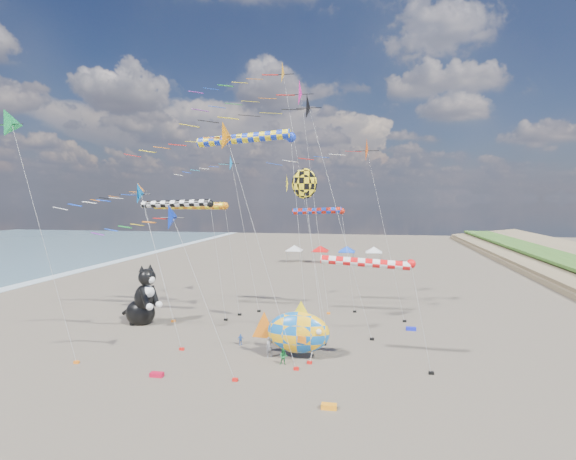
# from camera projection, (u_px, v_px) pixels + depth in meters

# --- Properties ---
(ground) EXTENTS (260.00, 260.00, 0.00)m
(ground) POSITION_uv_depth(u_px,v_px,m) (224.00, 407.00, 26.32)
(ground) COLOR brown
(ground) RESTS_ON ground
(delta_kite_0) EXTENTS (12.31, 2.24, 17.80)m
(delta_kite_0) POSITION_uv_depth(u_px,v_px,m) (220.00, 140.00, 31.82)
(delta_kite_0) COLOR orange
(delta_kite_0) RESTS_ON ground
(delta_kite_1) EXTENTS (13.01, 2.53, 18.22)m
(delta_kite_1) POSITION_uv_depth(u_px,v_px,m) (361.00, 153.00, 44.02)
(delta_kite_1) COLOR #E75010
(delta_kite_1) RESTS_ON ground
(delta_kite_2) EXTENTS (15.85, 2.47, 21.34)m
(delta_kite_2) POSITION_uv_depth(u_px,v_px,m) (304.00, 110.00, 38.42)
(delta_kite_2) COLOR black
(delta_kite_2) RESTS_ON ground
(delta_kite_3) EXTENTS (9.54, 1.85, 16.97)m
(delta_kite_3) POSITION_uv_depth(u_px,v_px,m) (221.00, 166.00, 48.01)
(delta_kite_3) COLOR #0F83DD
(delta_kite_3) RESTS_ON ground
(delta_kite_4) EXTENTS (8.80, 1.75, 13.87)m
(delta_kite_4) POSITION_uv_depth(u_px,v_px,m) (135.00, 194.00, 44.21)
(delta_kite_4) COLOR orange
(delta_kite_4) RESTS_ON ground
(delta_kite_5) EXTENTS (10.50, 1.88, 13.58)m
(delta_kite_5) POSITION_uv_depth(u_px,v_px,m) (127.00, 198.00, 36.11)
(delta_kite_5) COLOR #0569C1
(delta_kite_5) RESTS_ON ground
(delta_kite_6) EXTENTS (13.86, 2.97, 24.34)m
(delta_kite_6) POSITION_uv_depth(u_px,v_px,m) (297.00, 98.00, 46.50)
(delta_kite_6) COLOR #D51F89
(delta_kite_6) RESTS_ON ground
(delta_kite_7) EXTENTS (10.14, 1.93, 11.95)m
(delta_kite_7) POSITION_uv_depth(u_px,v_px,m) (160.00, 221.00, 30.20)
(delta_kite_7) COLOR #0C2BB9
(delta_kite_7) RESTS_ON ground
(delta_kite_8) EXTENTS (12.62, 2.14, 24.16)m
(delta_kite_8) POSITION_uv_depth(u_px,v_px,m) (267.00, 80.00, 39.92)
(delta_kite_8) COLOR orange
(delta_kite_8) RESTS_ON ground
(delta_kite_9) EXTENTS (10.14, 2.12, 18.62)m
(delta_kite_9) POSITION_uv_depth(u_px,v_px,m) (23.00, 129.00, 32.70)
(delta_kite_9) COLOR #189545
(delta_kite_9) RESTS_ON ground
(windsock_0) EXTENTS (8.95, 0.74, 12.07)m
(windsock_0) POSITION_uv_depth(u_px,v_px,m) (179.00, 204.00, 44.95)
(windsock_0) COLOR black
(windsock_0) RESTS_ON ground
(windsock_1) EXTENTS (9.62, 0.79, 11.85)m
(windsock_1) POSITION_uv_depth(u_px,v_px,m) (192.00, 206.00, 47.03)
(windsock_1) COLOR orange
(windsock_1) RESTS_ON ground
(windsock_2) EXTENTS (7.92, 0.64, 8.04)m
(windsock_2) POSITION_uv_depth(u_px,v_px,m) (370.00, 264.00, 31.41)
(windsock_2) COLOR red
(windsock_2) RESTS_ON ground
(windsock_3) EXTENTS (10.05, 0.88, 17.83)m
(windsock_3) POSITION_uv_depth(u_px,v_px,m) (248.00, 139.00, 38.63)
(windsock_3) COLOR #1432CA
(windsock_3) RESTS_ON ground
(windsock_4) EXTENTS (6.96, 0.69, 11.23)m
(windsock_4) POSITION_uv_depth(u_px,v_px,m) (320.00, 212.00, 48.10)
(windsock_4) COLOR red
(windsock_4) RESTS_ON ground
(angelfish_kite) EXTENTS (3.74, 3.02, 14.82)m
(angelfish_kite) POSITION_uv_depth(u_px,v_px,m) (302.00, 185.00, 38.82)
(angelfish_kite) COLOR yellow
(angelfish_kite) RESTS_ON ground
(cat_inflatable) EXTENTS (4.90, 3.78, 5.92)m
(cat_inflatable) POSITION_uv_depth(u_px,v_px,m) (143.00, 294.00, 43.48)
(cat_inflatable) COLOR black
(cat_inflatable) RESTS_ON ground
(fish_inflatable) EXTENTS (6.42, 2.43, 4.48)m
(fish_inflatable) POSITION_uv_depth(u_px,v_px,m) (298.00, 332.00, 34.19)
(fish_inflatable) COLOR blue
(fish_inflatable) RESTS_ON ground
(person_adult) EXTENTS (0.70, 0.66, 1.60)m
(person_adult) POSITION_uv_depth(u_px,v_px,m) (270.00, 347.00, 34.45)
(person_adult) COLOR slate
(person_adult) RESTS_ON ground
(child_green) EXTENTS (0.62, 0.50, 1.21)m
(child_green) POSITION_uv_depth(u_px,v_px,m) (284.00, 357.00, 32.96)
(child_green) COLOR #1A7432
(child_green) RESTS_ON ground
(child_blue) EXTENTS (0.59, 0.45, 0.93)m
(child_blue) POSITION_uv_depth(u_px,v_px,m) (240.00, 339.00, 37.41)
(child_blue) COLOR #2E5AB6
(child_blue) RESTS_ON ground
(kite_bag_0) EXTENTS (0.90, 0.44, 0.30)m
(kite_bag_0) POSITION_uv_depth(u_px,v_px,m) (411.00, 329.00, 41.58)
(kite_bag_0) COLOR #141DC8
(kite_bag_0) RESTS_ON ground
(kite_bag_1) EXTENTS (0.90, 0.44, 0.30)m
(kite_bag_1) POSITION_uv_depth(u_px,v_px,m) (157.00, 375.00, 30.74)
(kite_bag_1) COLOR red
(kite_bag_1) RESTS_ON ground
(kite_bag_2) EXTENTS (0.90, 0.44, 0.30)m
(kite_bag_2) POSITION_uv_depth(u_px,v_px,m) (329.00, 406.00, 26.03)
(kite_bag_2) COLOR orange
(kite_bag_2) RESTS_ON ground
(kite_bag_3) EXTENTS (0.90, 0.44, 0.30)m
(kite_bag_3) POSITION_uv_depth(u_px,v_px,m) (302.00, 348.00, 36.29)
(kite_bag_3) COLOR black
(kite_bag_3) RESTS_ON ground
(tent_row) EXTENTS (19.20, 4.20, 3.80)m
(tent_row) POSITION_uv_depth(u_px,v_px,m) (333.00, 247.00, 84.69)
(tent_row) COLOR silver
(tent_row) RESTS_ON ground
(parked_car) EXTENTS (3.48, 1.72, 1.14)m
(parked_car) POSITION_uv_depth(u_px,v_px,m) (404.00, 263.00, 80.57)
(parked_car) COLOR #26262D
(parked_car) RESTS_ON ground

